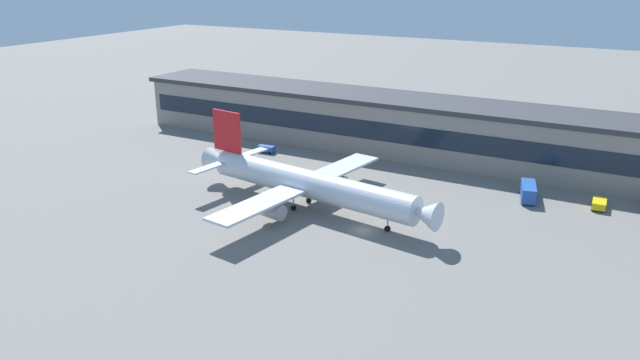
{
  "coord_description": "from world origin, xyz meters",
  "views": [
    {
      "loc": [
        42.94,
        -94.31,
        46.49
      ],
      "look_at": [
        -13.65,
        8.29,
        5.0
      ],
      "focal_mm": 34.32,
      "sensor_mm": 36.0,
      "label": 1
    }
  ],
  "objects": [
    {
      "name": "ground_plane",
      "position": [
        0.0,
        0.0,
        0.0
      ],
      "size": [
        600.0,
        600.0,
        0.0
      ],
      "primitive_type": "plane",
      "color": "slate"
    },
    {
      "name": "follow_me_car",
      "position": [
        -42.98,
        32.61,
        1.09
      ],
      "size": [
        4.52,
        2.26,
        1.85
      ],
      "color": "#2651A5",
      "rests_on": "ground_plane"
    },
    {
      "name": "terminal_building",
      "position": [
        0.0,
        50.87,
        7.18
      ],
      "size": [
        181.73,
        18.89,
        14.31
      ],
      "color": "gray",
      "rests_on": "ground_plane"
    },
    {
      "name": "airliner",
      "position": [
        -14.54,
        4.42,
        5.31
      ],
      "size": [
        56.55,
        48.41,
        17.01
      ],
      "color": "silver",
      "rests_on": "ground_plane"
    },
    {
      "name": "fuel_truck",
      "position": [
        23.38,
        31.11,
        1.88
      ],
      "size": [
        4.68,
        8.82,
        3.35
      ],
      "color": "#2651A5",
      "rests_on": "ground_plane"
    },
    {
      "name": "pushback_tractor",
      "position": [
        37.02,
        32.57,
        1.05
      ],
      "size": [
        2.84,
        4.92,
        1.75
      ],
      "color": "yellow",
      "rests_on": "ground_plane"
    }
  ]
}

